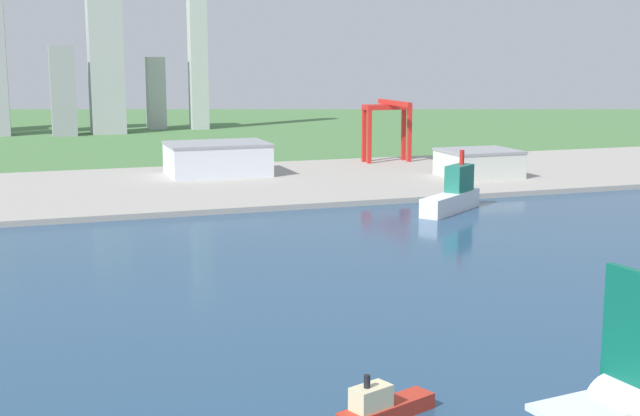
{
  "coord_description": "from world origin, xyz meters",
  "views": [
    {
      "loc": [
        -42.27,
        81.77,
        64.28
      ],
      "look_at": [
        15.44,
        250.2,
        32.45
      ],
      "focal_mm": 48.93,
      "sensor_mm": 36.0,
      "label": 1
    }
  ],
  "objects_px": {
    "tugboat_small": "(382,406)",
    "warehouse_main": "(217,159)",
    "port_crane_red": "(388,117)",
    "warehouse_annex": "(479,163)",
    "ferry_boat": "(453,195)"
  },
  "relations": [
    {
      "from": "tugboat_small",
      "to": "warehouse_main",
      "type": "distance_m",
      "value": 303.9
    },
    {
      "from": "port_crane_red",
      "to": "warehouse_annex",
      "type": "xyz_separation_m",
      "value": [
        19.97,
        -69.58,
        -19.07
      ]
    },
    {
      "from": "tugboat_small",
      "to": "port_crane_red",
      "type": "bearing_deg",
      "value": 66.55
    },
    {
      "from": "warehouse_annex",
      "to": "warehouse_main",
      "type": "bearing_deg",
      "value": 158.35
    },
    {
      "from": "ferry_boat",
      "to": "warehouse_annex",
      "type": "relative_size",
      "value": 0.99
    },
    {
      "from": "ferry_boat",
      "to": "warehouse_main",
      "type": "relative_size",
      "value": 0.71
    },
    {
      "from": "tugboat_small",
      "to": "warehouse_main",
      "type": "height_order",
      "value": "warehouse_main"
    },
    {
      "from": "warehouse_main",
      "to": "port_crane_red",
      "type": "bearing_deg",
      "value": 11.25
    },
    {
      "from": "ferry_boat",
      "to": "warehouse_annex",
      "type": "xyz_separation_m",
      "value": [
        51.6,
        71.57,
        2.54
      ]
    },
    {
      "from": "tugboat_small",
      "to": "warehouse_annex",
      "type": "relative_size",
      "value": 0.56
    },
    {
      "from": "port_crane_red",
      "to": "warehouse_main",
      "type": "distance_m",
      "value": 106.96
    },
    {
      "from": "ferry_boat",
      "to": "tugboat_small",
      "type": "height_order",
      "value": "ferry_boat"
    },
    {
      "from": "port_crane_red",
      "to": "warehouse_annex",
      "type": "distance_m",
      "value": 74.86
    },
    {
      "from": "tugboat_small",
      "to": "warehouse_annex",
      "type": "distance_m",
      "value": 298.96
    },
    {
      "from": "ferry_boat",
      "to": "warehouse_annex",
      "type": "height_order",
      "value": "ferry_boat"
    }
  ]
}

